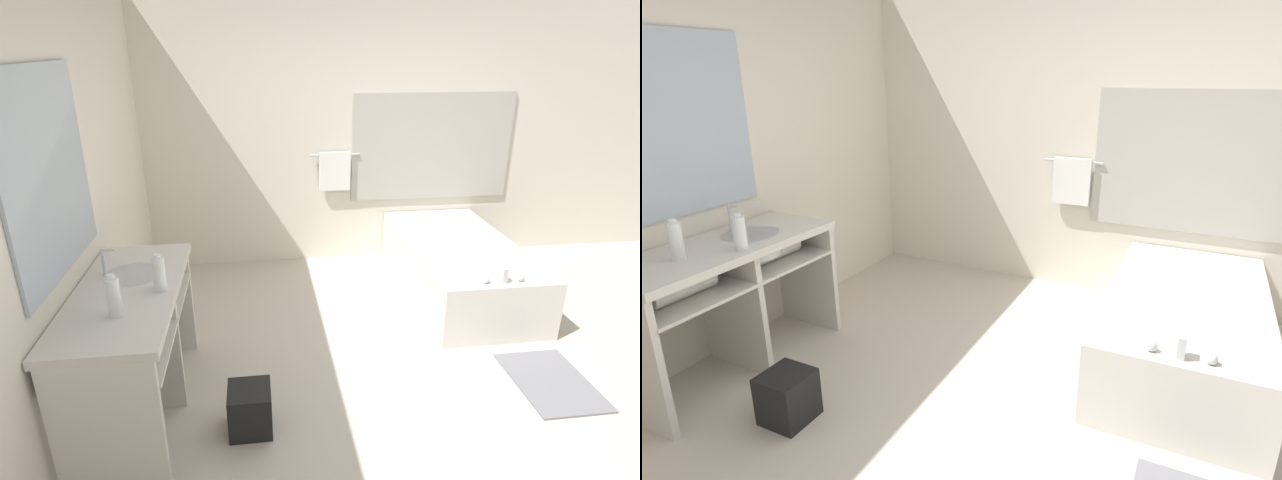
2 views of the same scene
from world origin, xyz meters
TOP-DOWN VIEW (x-y plane):
  - ground_plane at (0.00, 0.00)m, footprint 16.00×16.00m
  - wall_back_with_blinds at (0.03, 2.23)m, footprint 7.40×0.13m
  - wall_left_with_mirror at (-2.23, -0.00)m, footprint 0.08×7.40m
  - vanity_counter at (-1.89, -0.05)m, footprint 0.59×1.38m
  - sink_faucet at (-2.05, 0.13)m, footprint 0.09×0.04m
  - bathtub at (0.73, 1.25)m, footprint 0.96×1.88m
  - water_bottle_1 at (-1.87, -0.39)m, footprint 0.07×0.07m
  - water_bottle_2 at (-1.69, -0.12)m, footprint 0.07×0.07m
  - waste_bin at (-1.21, -0.35)m, footprint 0.26×0.26m
  - bath_mat at (0.87, -0.17)m, footprint 0.51×0.70m

SIDE VIEW (x-z plane):
  - ground_plane at x=0.00m, z-range 0.00..0.00m
  - bath_mat at x=0.87m, z-range 0.00..0.02m
  - waste_bin at x=-1.21m, z-range 0.00..0.29m
  - bathtub at x=0.73m, z-range -0.04..0.58m
  - vanity_counter at x=-1.89m, z-range 0.21..1.07m
  - sink_faucet at x=-2.05m, z-range 0.86..1.04m
  - water_bottle_2 at x=-1.69m, z-range 0.86..1.08m
  - water_bottle_1 at x=-1.87m, z-range 0.86..1.10m
  - wall_back_with_blinds at x=0.03m, z-range -0.01..2.69m
  - wall_left_with_mirror at x=-2.23m, z-range 0.00..2.70m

